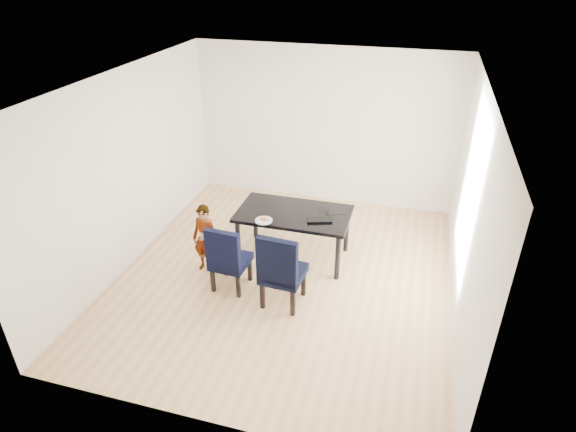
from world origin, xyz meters
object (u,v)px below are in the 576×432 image
(dining_table, at_px, (294,235))
(chair_left, at_px, (230,256))
(child, at_px, (205,239))
(chair_right, at_px, (283,267))
(plate, at_px, (264,220))
(laptop, at_px, (319,218))

(dining_table, xyz_separation_m, chair_left, (-0.62, -0.91, 0.11))
(chair_left, bearing_deg, child, 155.07)
(chair_right, bearing_deg, dining_table, 102.34)
(chair_left, relative_size, plate, 3.99)
(dining_table, bearing_deg, plate, -133.61)
(laptop, bearing_deg, chair_left, 20.63)
(plate, bearing_deg, dining_table, 46.39)
(chair_left, height_order, laptop, chair_left)
(dining_table, relative_size, child, 1.57)
(chair_left, bearing_deg, laptop, 42.42)
(chair_left, distance_m, chair_right, 0.78)
(child, height_order, plate, child)
(dining_table, height_order, plate, plate)
(dining_table, distance_m, chair_left, 1.11)
(chair_left, xyz_separation_m, plate, (0.28, 0.56, 0.27))
(child, relative_size, plate, 4.20)
(dining_table, bearing_deg, laptop, -14.12)
(child, xyz_separation_m, plate, (0.76, 0.30, 0.25))
(chair_right, distance_m, child, 1.30)
(chair_right, bearing_deg, chair_left, 174.72)
(dining_table, xyz_separation_m, child, (-1.10, -0.65, 0.13))
(dining_table, height_order, child, child)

